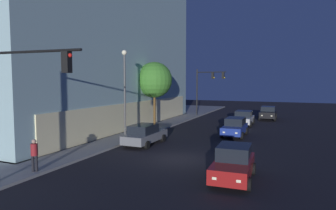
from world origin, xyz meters
TOP-DOWN VIEW (x-y plane):
  - ground_plane at (0.00, 0.00)m, footprint 120.00×120.00m
  - modern_building at (9.80, 23.77)m, footprint 30.36×31.53m
  - traffic_light_near_corner at (-7.67, 4.75)m, footprint 0.56×4.99m
  - traffic_light_far_corner at (23.24, 4.45)m, footprint 0.38×4.31m
  - street_lamp_sidewalk at (4.55, 6.65)m, footprint 0.44×0.44m
  - sidewalk_tree at (11.82, 7.30)m, footprint 3.91×3.91m
  - pedestrian_waiting at (-5.92, 5.90)m, footprint 0.36×0.36m
  - car_red at (-2.62, -4.04)m, footprint 4.20×2.13m
  - car_grey at (3.06, 3.95)m, footprint 4.65×2.07m
  - car_blue at (9.54, -1.94)m, footprint 4.36×1.99m
  - car_silver at (16.86, -1.61)m, footprint 4.34×2.19m
  - car_black at (23.41, -3.80)m, footprint 4.81×2.19m

SIDE VIEW (x-z plane):
  - ground_plane at x=0.00m, z-range 0.00..0.00m
  - car_grey at x=3.06m, z-range 0.00..1.61m
  - car_silver at x=16.86m, z-range 0.03..1.66m
  - car_red at x=-2.62m, z-range -0.01..1.70m
  - car_blue at x=9.54m, z-range 0.02..1.69m
  - car_black at x=23.41m, z-range 0.03..1.72m
  - pedestrian_waiting at x=-5.92m, z-range 0.31..2.06m
  - traffic_light_near_corner at x=-7.67m, z-range 1.31..7.78m
  - traffic_light_far_corner at x=23.24m, z-range 1.50..8.11m
  - street_lamp_sidewalk at x=4.55m, z-range 1.15..8.66m
  - sidewalk_tree at x=11.82m, z-range 1.67..8.65m
  - modern_building at x=9.80m, z-range -0.06..20.73m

